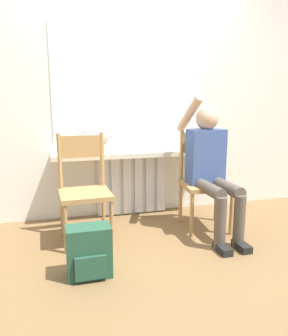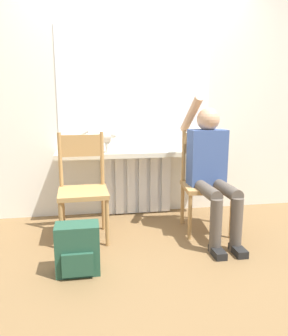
{
  "view_description": "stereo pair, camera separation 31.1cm",
  "coord_description": "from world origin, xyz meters",
  "px_view_note": "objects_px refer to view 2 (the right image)",
  "views": [
    {
      "loc": [
        -0.83,
        -2.29,
        1.23
      ],
      "look_at": [
        0.0,
        0.66,
        0.61
      ],
      "focal_mm": 35.0,
      "sensor_mm": 36.0,
      "label": 1
    },
    {
      "loc": [
        -0.53,
        -2.36,
        1.23
      ],
      "look_at": [
        0.0,
        0.66,
        0.61
      ],
      "focal_mm": 35.0,
      "sensor_mm": 36.0,
      "label": 2
    }
  ],
  "objects_px": {
    "person": "(211,165)",
    "cat": "(101,137)",
    "chair_left": "(83,186)",
    "backpack": "(78,249)",
    "chair_right": "(205,181)"
  },
  "relations": [
    {
      "from": "chair_left",
      "to": "backpack",
      "type": "relative_size",
      "value": 2.59
    },
    {
      "from": "cat",
      "to": "backpack",
      "type": "xyz_separation_m",
      "value": [
        -0.23,
        -1.11,
        -0.7
      ]
    },
    {
      "from": "backpack",
      "to": "chair_right",
      "type": "bearing_deg",
      "value": 28.64
    },
    {
      "from": "person",
      "to": "cat",
      "type": "height_order",
      "value": "person"
    },
    {
      "from": "chair_right",
      "to": "cat",
      "type": "distance_m",
      "value": 1.15
    },
    {
      "from": "person",
      "to": "backpack",
      "type": "relative_size",
      "value": 3.53
    },
    {
      "from": "cat",
      "to": "backpack",
      "type": "distance_m",
      "value": 1.33
    },
    {
      "from": "chair_right",
      "to": "person",
      "type": "relative_size",
      "value": 0.73
    },
    {
      "from": "chair_right",
      "to": "cat",
      "type": "relative_size",
      "value": 2.28
    },
    {
      "from": "chair_right",
      "to": "chair_left",
      "type": "bearing_deg",
      "value": -173.68
    },
    {
      "from": "person",
      "to": "backpack",
      "type": "xyz_separation_m",
      "value": [
        -1.2,
        -0.52,
        -0.48
      ]
    },
    {
      "from": "person",
      "to": "chair_left",
      "type": "bearing_deg",
      "value": 173.26
    },
    {
      "from": "chair_left",
      "to": "cat",
      "type": "bearing_deg",
      "value": 65.28
    },
    {
      "from": "chair_left",
      "to": "backpack",
      "type": "xyz_separation_m",
      "value": [
        -0.04,
        -0.66,
        -0.3
      ]
    },
    {
      "from": "cat",
      "to": "backpack",
      "type": "relative_size",
      "value": 1.13
    }
  ]
}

